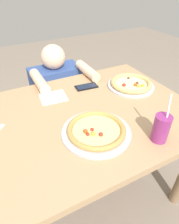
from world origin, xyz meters
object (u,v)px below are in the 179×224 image
(cell_phone, at_px, (86,87))
(pizza_near, at_px, (96,130))
(pizza_far, at_px, (131,84))
(diner_seated, at_px, (59,103))
(drink_cup_colored, at_px, (161,128))

(cell_phone, bearing_deg, pizza_near, -110.82)
(pizza_far, bearing_deg, cell_phone, 154.33)
(diner_seated, bearing_deg, drink_cup_colored, -80.68)
(pizza_far, relative_size, drink_cup_colored, 1.32)
(diner_seated, bearing_deg, cell_phone, -77.06)
(pizza_near, xyz_separation_m, drink_cup_colored, (0.24, -0.17, 0.05))
(pizza_far, xyz_separation_m, diner_seated, (-0.36, 0.52, -0.35))
(pizza_near, relative_size, diner_seated, 0.36)
(diner_seated, bearing_deg, pizza_near, -95.20)
(pizza_near, relative_size, cell_phone, 2.19)
(pizza_near, bearing_deg, drink_cup_colored, -35.81)
(pizza_near, xyz_separation_m, cell_phone, (0.17, 0.43, -0.01))
(pizza_near, distance_m, diner_seated, 0.90)
(drink_cup_colored, height_order, cell_phone, drink_cup_colored)
(drink_cup_colored, distance_m, diner_seated, 1.09)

